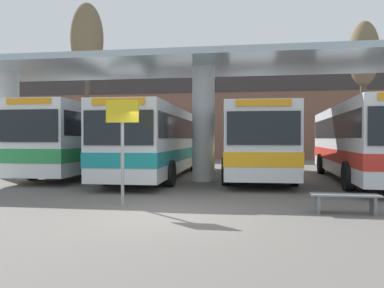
% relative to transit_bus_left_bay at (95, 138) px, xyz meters
% --- Properties ---
extents(ground_plane, '(100.00, 100.00, 0.00)m').
position_rel_transit_bus_left_bay_xyz_m(ground_plane, '(6.07, -10.02, -1.83)').
color(ground_plane, '#605B56').
extents(townhouse_backdrop, '(40.00, 0.58, 7.67)m').
position_rel_transit_bus_left_bay_xyz_m(townhouse_backdrop, '(6.07, 14.33, 2.64)').
color(townhouse_backdrop, brown).
rests_on(townhouse_backdrop, ground_plane).
extents(station_canopy, '(22.96, 5.12, 5.03)m').
position_rel_transit_bus_left_bay_xyz_m(station_canopy, '(6.07, -2.88, 2.30)').
color(station_canopy, silver).
rests_on(station_canopy, ground_plane).
extents(transit_bus_left_bay, '(2.80, 12.05, 3.28)m').
position_rel_transit_bus_left_bay_xyz_m(transit_bus_left_bay, '(0.00, 0.00, 0.00)').
color(transit_bus_left_bay, white).
rests_on(transit_bus_left_bay, ground_plane).
extents(transit_bus_center_bay, '(2.87, 11.74, 3.10)m').
position_rel_transit_bus_left_bay_xyz_m(transit_bus_center_bay, '(3.79, -1.36, -0.10)').
color(transit_bus_center_bay, silver).
rests_on(transit_bus_center_bay, ground_plane).
extents(transit_bus_right_bay, '(3.05, 10.90, 3.08)m').
position_rel_transit_bus_left_bay_xyz_m(transit_bus_right_bay, '(8.26, -0.86, -0.10)').
color(transit_bus_right_bay, silver).
rests_on(transit_bus_right_bay, ground_plane).
extents(transit_bus_far_right_bay, '(3.04, 11.18, 3.11)m').
position_rel_transit_bus_left_bay_xyz_m(transit_bus_far_right_bay, '(12.66, -1.85, -0.09)').
color(transit_bus_far_right_bay, silver).
rests_on(transit_bus_far_right_bay, ground_plane).
extents(waiting_bench_near_pillar, '(1.58, 0.44, 0.46)m').
position_rel_transit_bus_left_bay_xyz_m(waiting_bench_near_pillar, '(10.22, -9.22, -1.49)').
color(waiting_bench_near_pillar, slate).
rests_on(waiting_bench_near_pillar, ground_plane).
extents(info_sign_platform, '(0.90, 0.09, 2.81)m').
position_rel_transit_bus_left_bay_xyz_m(info_sign_platform, '(4.61, -8.92, 0.18)').
color(info_sign_platform, gray).
rests_on(info_sign_platform, ground_plane).
extents(poplar_tree_behind_left, '(2.24, 2.24, 11.21)m').
position_rel_transit_bus_left_bay_xyz_m(poplar_tree_behind_left, '(-3.17, 6.16, 6.77)').
color(poplar_tree_behind_left, '#473A2B').
rests_on(poplar_tree_behind_left, ground_plane).
extents(poplar_tree_behind_right, '(1.84, 1.84, 9.12)m').
position_rel_transit_bus_left_bay_xyz_m(poplar_tree_behind_right, '(15.05, 6.18, 5.00)').
color(poplar_tree_behind_right, '#473A2B').
rests_on(poplar_tree_behind_right, ground_plane).
extents(parked_car_street, '(4.40, 2.19, 2.14)m').
position_rel_transit_bus_left_bay_xyz_m(parked_car_street, '(-2.94, 11.08, -0.79)').
color(parked_car_street, black).
rests_on(parked_car_street, ground_plane).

